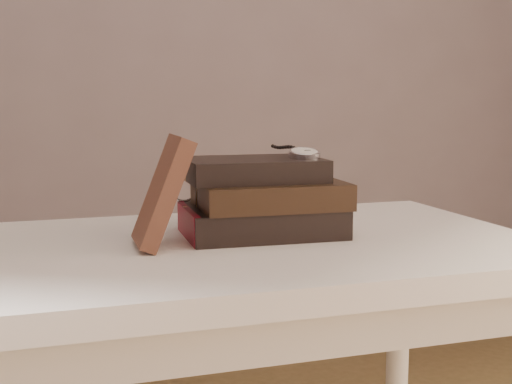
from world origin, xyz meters
name	(u,v)px	position (x,y,z in m)	size (l,w,h in m)	color
table	(238,294)	(0.00, 0.35, 0.66)	(1.00, 0.60, 0.75)	white
book_stack	(262,199)	(0.06, 0.39, 0.81)	(0.28, 0.20, 0.13)	black
journal	(163,192)	(-0.13, 0.34, 0.84)	(0.03, 0.11, 0.18)	#412219
pocket_watch	(303,153)	(0.12, 0.37, 0.89)	(0.06, 0.16, 0.02)	silver
eyeglasses	(198,187)	(-0.04, 0.48, 0.83)	(0.12, 0.13, 0.05)	silver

